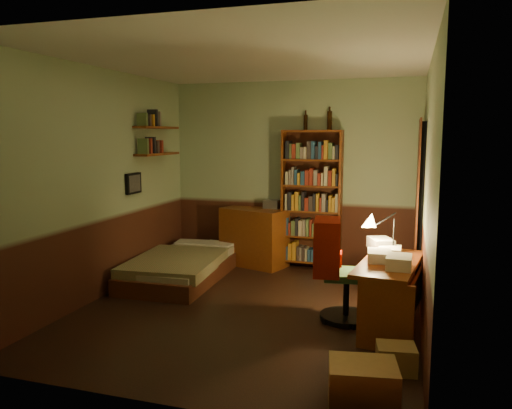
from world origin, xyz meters
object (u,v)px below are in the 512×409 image
(dresser, at_px, (254,237))
(cardboard_box_a, at_px, (363,388))
(bed, at_px, (182,258))
(bookshelf, at_px, (311,200))
(office_chair, at_px, (347,278))
(desk_lamp, at_px, (394,221))
(mini_stereo, at_px, (272,204))
(cardboard_box_b, at_px, (396,358))
(desk, at_px, (388,295))

(dresser, height_order, cardboard_box_a, dresser)
(bed, distance_m, bookshelf, 1.93)
(dresser, height_order, office_chair, office_chair)
(desk_lamp, distance_m, office_chair, 0.77)
(dresser, bearing_deg, cardboard_box_a, -43.73)
(mini_stereo, height_order, office_chair, mini_stereo)
(bed, relative_size, cardboard_box_a, 4.05)
(cardboard_box_a, xyz_separation_m, cardboard_box_b, (0.20, 0.67, -0.06))
(bookshelf, height_order, cardboard_box_b, bookshelf)
(dresser, xyz_separation_m, cardboard_box_a, (1.85, -3.44, -0.24))
(desk, distance_m, desk_lamp, 0.77)
(mini_stereo, distance_m, desk, 2.66)
(desk_lamp, bearing_deg, dresser, 149.90)
(dresser, xyz_separation_m, office_chair, (1.53, -1.78, 0.03))
(bookshelf, distance_m, desk_lamp, 1.91)
(cardboard_box_a, bearing_deg, office_chair, 100.81)
(mini_stereo, xyz_separation_m, cardboard_box_b, (1.81, -2.90, -0.77))
(bookshelf, distance_m, office_chair, 2.07)
(dresser, relative_size, bookshelf, 0.48)
(cardboard_box_a, bearing_deg, bed, 135.30)
(office_chair, xyz_separation_m, cardboard_box_b, (0.52, -0.99, -0.33))
(bookshelf, relative_size, cardboard_box_b, 6.41)
(office_chair, relative_size, cardboard_box_b, 2.92)
(bed, relative_size, desk_lamp, 2.79)
(dresser, xyz_separation_m, desk, (1.94, -1.85, -0.08))
(bed, distance_m, desk_lamp, 2.79)
(cardboard_box_a, bearing_deg, dresser, 118.21)
(desk, height_order, desk_lamp, desk_lamp)
(bookshelf, bearing_deg, cardboard_box_a, -75.35)
(mini_stereo, bearing_deg, bed, -125.13)
(bed, xyz_separation_m, cardboard_box_b, (2.74, -1.84, -0.17))
(bed, xyz_separation_m, bookshelf, (1.50, 1.02, 0.69))
(cardboard_box_b, bearing_deg, office_chair, 117.51)
(bookshelf, relative_size, cardboard_box_a, 4.25)
(bed, relative_size, desk, 1.50)
(dresser, bearing_deg, bed, -108.54)
(mini_stereo, relative_size, desk, 0.18)
(desk, height_order, cardboard_box_a, desk)
(desk, xyz_separation_m, cardboard_box_b, (0.11, -0.93, -0.22))
(office_chair, xyz_separation_m, cardboard_box_a, (0.32, -1.66, -0.27))
(office_chair, bearing_deg, cardboard_box_b, -70.66)
(office_chair, bearing_deg, cardboard_box_a, -87.36)
(mini_stereo, bearing_deg, desk_lamp, -36.09)
(dresser, bearing_deg, desk, -25.55)
(dresser, xyz_separation_m, bookshelf, (0.80, 0.09, 0.55))
(desk_lamp, bearing_deg, bed, 175.37)
(cardboard_box_a, height_order, cardboard_box_b, cardboard_box_a)
(dresser, distance_m, desk, 2.68)
(bookshelf, distance_m, cardboard_box_b, 3.23)
(cardboard_box_a, bearing_deg, desk_lamp, 86.84)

